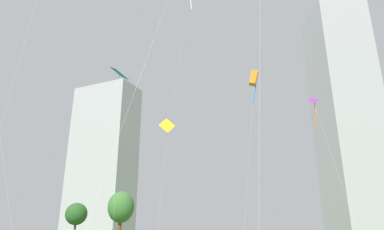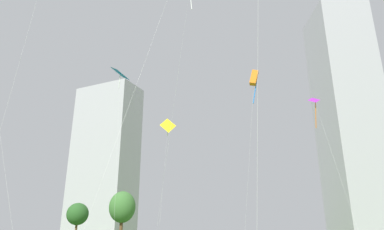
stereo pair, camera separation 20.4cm
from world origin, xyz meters
name	(u,v)px [view 1 (the left image)]	position (x,y,z in m)	size (l,w,h in m)	color
kite_flying_1	(254,79)	(8.55, 16.02, 18.62)	(2.90, 3.05, 19.68)	silver
kite_flying_3	(119,74)	(-11.82, 22.88, 24.73)	(3.98, 4.84, 25.81)	silver
kite_flying_6	(314,103)	(15.98, 25.22, 18.33)	(3.26, 5.50, 19.39)	silver
kite_flying_8	(167,126)	(-6.45, 30.59, 18.39)	(2.56, 3.33, 19.67)	silver
park_tree_0	(121,207)	(-17.09, 38.18, 6.17)	(4.71, 4.71, 8.97)	brown
park_tree_1	(76,214)	(-20.97, 30.07, 4.59)	(3.42, 3.42, 6.33)	brown
distant_highrise_0	(103,159)	(-57.70, 106.80, 30.84)	(25.47, 14.34, 61.69)	#A8A8AD
distant_highrise_1	(347,115)	(42.26, 129.89, 49.72)	(21.49, 24.41, 99.43)	#A8A8AD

